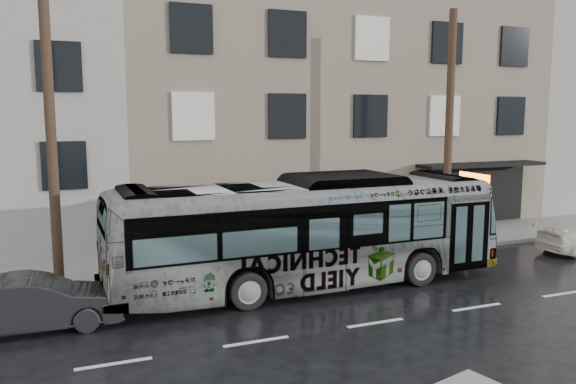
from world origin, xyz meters
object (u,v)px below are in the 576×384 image
(utility_pole_front, at_px, (449,131))
(sign_post, at_px, (468,214))
(utility_pole_rear, at_px, (51,136))
(bus, at_px, (308,232))
(dark_sedan, at_px, (35,303))

(utility_pole_front, relative_size, sign_post, 3.75)
(utility_pole_front, xyz_separation_m, utility_pole_rear, (-14.00, 0.00, 0.00))
(utility_pole_front, xyz_separation_m, sign_post, (1.10, 0.00, -3.30))
(utility_pole_front, height_order, sign_post, utility_pole_front)
(sign_post, bearing_deg, utility_pole_rear, 180.00)
(bus, distance_m, dark_sedan, 7.76)
(sign_post, relative_size, dark_sedan, 0.58)
(sign_post, distance_m, dark_sedan, 15.94)
(utility_pole_rear, height_order, bus, utility_pole_rear)
(bus, bearing_deg, sign_post, -74.91)
(utility_pole_rear, bearing_deg, utility_pole_front, 0.00)
(utility_pole_front, relative_size, utility_pole_rear, 1.00)
(utility_pole_rear, relative_size, dark_sedan, 2.18)
(utility_pole_rear, height_order, dark_sedan, utility_pole_rear)
(utility_pole_rear, bearing_deg, dark_sedan, -99.56)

